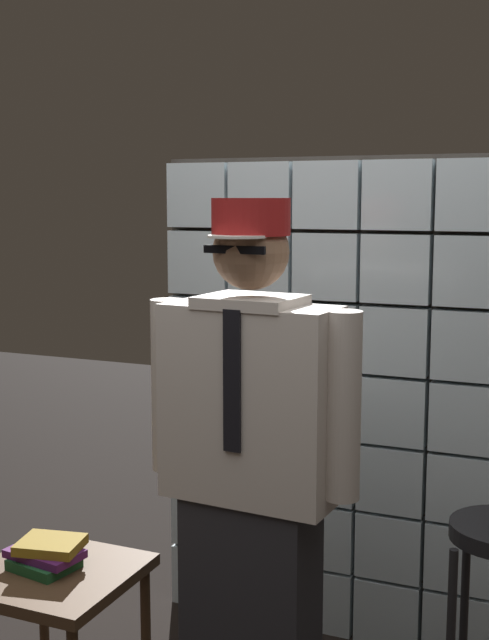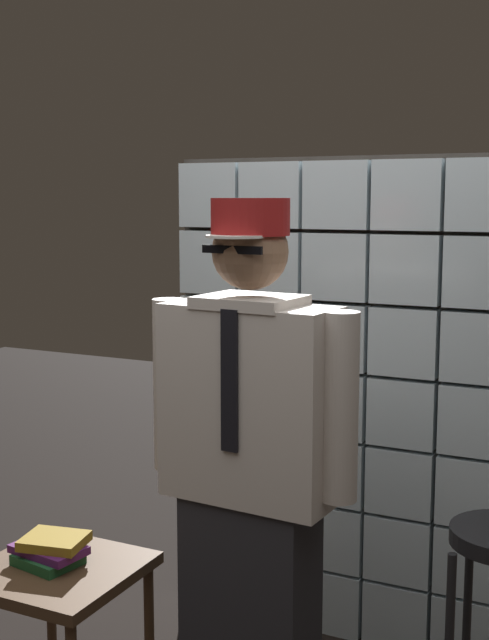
% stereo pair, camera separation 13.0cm
% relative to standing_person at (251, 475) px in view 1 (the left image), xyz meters
% --- Properties ---
extents(glass_block_wall, '(1.43, 0.10, 2.00)m').
position_rel_standing_person_xyz_m(glass_block_wall, '(-0.03, 0.87, 0.03)').
color(glass_block_wall, silver).
rests_on(glass_block_wall, ground).
extents(standing_person, '(0.72, 0.32, 1.81)m').
position_rel_standing_person_xyz_m(standing_person, '(0.00, 0.00, 0.00)').
color(standing_person, '#28282D').
rests_on(standing_person, ground).
extents(side_table, '(0.52, 0.52, 0.57)m').
position_rel_standing_person_xyz_m(side_table, '(-0.65, -0.15, -0.45)').
color(side_table, '#513823').
rests_on(side_table, ground).
extents(book_stack, '(0.27, 0.22, 0.10)m').
position_rel_standing_person_xyz_m(book_stack, '(-0.69, -0.14, -0.32)').
color(book_stack, '#1E592D').
rests_on(book_stack, side_table).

